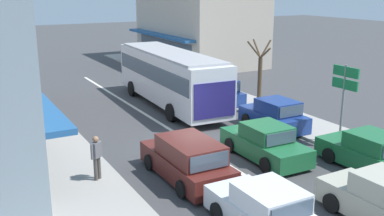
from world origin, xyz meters
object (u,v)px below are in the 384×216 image
object	(u,v)px
traffic_light_downstreet	(26,41)
parked_hatchback_kerb_third	(219,92)
parked_hatchback_kerb_second	(274,116)
sedan_behind_bus_near	(268,214)
wagon_adjacent_lane_trail	(187,160)
street_tree_right	(260,76)
directional_road_sign	(345,85)
parked_sedan_kerb_front	(371,153)
hatchback_behind_bus_mid	(383,201)
pedestrian_browsing_midblock	(97,155)
sedan_queue_gap_filler	(265,143)
pedestrian_with_handbag_near	(33,82)
city_bus	(170,75)

from	to	relation	value
traffic_light_downstreet	parked_hatchback_kerb_third	bearing A→B (deg)	-57.46
parked_hatchback_kerb_second	sedan_behind_bus_near	bearing A→B (deg)	-129.90
wagon_adjacent_lane_trail	street_tree_right	xyz separation A→B (m)	(8.38, 6.85, 1.15)
parked_hatchback_kerb_third	directional_road_sign	xyz separation A→B (m)	(1.00, -8.68, 1.99)
parked_sedan_kerb_front	traffic_light_downstreet	bearing A→B (deg)	108.72
sedan_behind_bus_near	hatchback_behind_bus_mid	bearing A→B (deg)	-17.68
pedestrian_browsing_midblock	sedan_behind_bus_near	bearing A→B (deg)	-61.11
hatchback_behind_bus_mid	directional_road_sign	size ratio (longest dim) A/B	1.04
parked_hatchback_kerb_second	parked_hatchback_kerb_third	distance (m)	5.59
sedan_queue_gap_filler	traffic_light_downstreet	world-z (taller)	traffic_light_downstreet
parked_hatchback_kerb_second	sedan_queue_gap_filler	bearing A→B (deg)	-134.26
wagon_adjacent_lane_trail	pedestrian_browsing_midblock	bearing A→B (deg)	156.67
sedan_queue_gap_filler	parked_hatchback_kerb_second	world-z (taller)	parked_hatchback_kerb_second
sedan_queue_gap_filler	sedan_behind_bus_near	xyz separation A→B (m)	(-3.58, -4.76, 0.00)
parked_sedan_kerb_front	street_tree_right	bearing A→B (deg)	79.45
parked_hatchback_kerb_third	directional_road_sign	world-z (taller)	directional_road_sign
parked_sedan_kerb_front	parked_hatchback_kerb_second	xyz separation A→B (m)	(-0.04, 5.80, 0.05)
parked_sedan_kerb_front	wagon_adjacent_lane_trail	bearing A→B (deg)	158.55
wagon_adjacent_lane_trail	pedestrian_with_handbag_near	world-z (taller)	pedestrian_with_handbag_near
parked_hatchback_kerb_third	street_tree_right	world-z (taller)	street_tree_right
parked_hatchback_kerb_third	directional_road_sign	distance (m)	8.96
wagon_adjacent_lane_trail	street_tree_right	world-z (taller)	street_tree_right
city_bus	pedestrian_browsing_midblock	bearing A→B (deg)	-129.76
wagon_adjacent_lane_trail	sedan_behind_bus_near	distance (m)	4.46
hatchback_behind_bus_mid	parked_sedan_kerb_front	world-z (taller)	hatchback_behind_bus_mid
hatchback_behind_bus_mid	pedestrian_browsing_midblock	distance (m)	9.51
city_bus	parked_hatchback_kerb_second	distance (m)	7.14
city_bus	sedan_behind_bus_near	size ratio (longest dim) A/B	2.61
directional_road_sign	pedestrian_with_handbag_near	bearing A→B (deg)	124.54
sedan_behind_bus_near	directional_road_sign	bearing A→B (deg)	30.76
sedan_behind_bus_near	directional_road_sign	world-z (taller)	directional_road_sign
parked_sedan_kerb_front	pedestrian_browsing_midblock	world-z (taller)	pedestrian_browsing_midblock
sedan_queue_gap_filler	sedan_behind_bus_near	size ratio (longest dim) A/B	1.01
sedan_behind_bus_near	parked_hatchback_kerb_third	bearing A→B (deg)	63.33
pedestrian_browsing_midblock	parked_sedan_kerb_front	bearing A→B (deg)	-22.04
parked_sedan_kerb_front	city_bus	bearing A→B (deg)	101.52
sedan_queue_gap_filler	parked_hatchback_kerb_third	world-z (taller)	parked_hatchback_kerb_third
parked_hatchback_kerb_third	pedestrian_with_handbag_near	distance (m)	11.63
wagon_adjacent_lane_trail	parked_sedan_kerb_front	world-z (taller)	wagon_adjacent_lane_trail
traffic_light_downstreet	sedan_queue_gap_filler	bearing A→B (deg)	-75.72
city_bus	street_tree_right	xyz separation A→B (m)	(4.28, -2.93, 0.01)
sedan_queue_gap_filler	street_tree_right	size ratio (longest dim) A/B	1.07
parked_hatchback_kerb_second	street_tree_right	distance (m)	4.24
parked_hatchback_kerb_second	parked_hatchback_kerb_third	world-z (taller)	same
parked_hatchback_kerb_third	traffic_light_downstreet	world-z (taller)	traffic_light_downstreet
hatchback_behind_bus_mid	pedestrian_with_handbag_near	xyz separation A→B (m)	(-6.34, 20.97, 0.36)
hatchback_behind_bus_mid	pedestrian_with_handbag_near	bearing A→B (deg)	106.83
parked_hatchback_kerb_second	directional_road_sign	bearing A→B (deg)	-68.01
traffic_light_downstreet	sedan_behind_bus_near	bearing A→B (deg)	-85.67
sedan_behind_bus_near	parked_sedan_kerb_front	size ratio (longest dim) A/B	0.99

